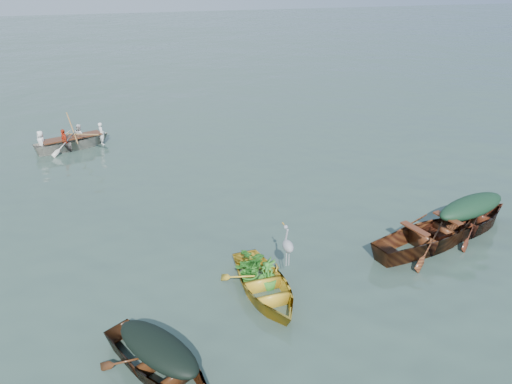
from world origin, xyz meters
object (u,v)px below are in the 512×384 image
green_tarp_boat (466,231)px  open_wooden_boat (428,247)px  yellow_dinghy (264,295)px  rowed_boat (74,149)px  dark_covered_boat (161,374)px  heron (288,253)px

green_tarp_boat → open_wooden_boat: open_wooden_boat is taller
yellow_dinghy → open_wooden_boat: 4.61m
green_tarp_boat → rowed_boat: (-10.19, 10.01, 0.00)m
green_tarp_boat → rowed_boat: bearing=29.7°
dark_covered_boat → rowed_boat: (-1.70, 12.75, 0.00)m
dark_covered_boat → green_tarp_boat: bearing=-13.1°
open_wooden_boat → heron: size_ratio=5.09×
yellow_dinghy → green_tarp_boat: size_ratio=0.77×
dark_covered_boat → green_tarp_boat: green_tarp_boat is taller
yellow_dinghy → rowed_boat: (-4.14, 11.10, 0.00)m
rowed_boat → open_wooden_boat: bearing=-159.1°
yellow_dinghy → rowed_boat: bearing=106.6°
yellow_dinghy → rowed_boat: rowed_boat is taller
yellow_dinghy → rowed_boat: 11.85m
rowed_boat → green_tarp_boat: bearing=-153.5°
dark_covered_boat → heron: heron is taller
yellow_dinghy → green_tarp_boat: (6.05, 1.09, 0.00)m
dark_covered_boat → open_wooden_boat: bearing=-12.7°
green_tarp_boat → heron: (-5.51, -1.01, 0.92)m
green_tarp_boat → dark_covered_boat: bearing=92.1°
green_tarp_boat → open_wooden_boat: (-1.49, -0.42, 0.00)m
yellow_dinghy → green_tarp_boat: bearing=6.4°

